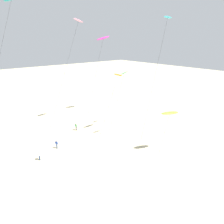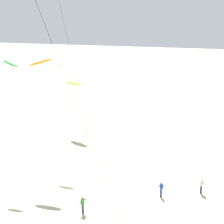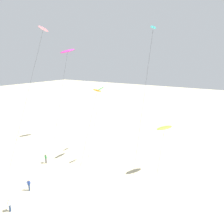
{
  "view_description": "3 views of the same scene",
  "coord_description": "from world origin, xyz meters",
  "px_view_note": "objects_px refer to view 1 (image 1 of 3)",
  "views": [
    {
      "loc": [
        24.03,
        -8.87,
        18.95
      ],
      "look_at": [
        -0.81,
        11.54,
        6.8
      ],
      "focal_mm": 30.26,
      "sensor_mm": 36.0,
      "label": 1
    },
    {
      "loc": [
        -32.92,
        0.33,
        17.54
      ],
      "look_at": [
        1.33,
        9.87,
        5.87
      ],
      "focal_mm": 48.83,
      "sensor_mm": 36.0,
      "label": 2
    },
    {
      "loc": [
        17.34,
        -12.41,
        17.62
      ],
      "look_at": [
        0.89,
        12.68,
        10.19
      ],
      "focal_mm": 33.46,
      "sensor_mm": 36.0,
      "label": 3
    }
  ],
  "objects_px": {
    "kite_lime": "(170,113)",
    "kite_pink": "(78,22)",
    "kite_flyer_furthest": "(57,144)",
    "kite_magenta": "(103,38)",
    "kite_flyer_nearest": "(76,127)",
    "kite_cyan": "(166,25)",
    "kite_green": "(124,74)",
    "kite_flyer_middle": "(39,156)",
    "kite_orange": "(118,75)",
    "kite_teal": "(11,2)"
  },
  "relations": [
    {
      "from": "kite_magenta",
      "to": "kite_flyer_furthest",
      "type": "xyz_separation_m",
      "value": [
        9.61,
        -18.37,
        -18.61
      ]
    },
    {
      "from": "kite_magenta",
      "to": "kite_orange",
      "type": "height_order",
      "value": "kite_magenta"
    },
    {
      "from": "kite_green",
      "to": "kite_flyer_nearest",
      "type": "height_order",
      "value": "kite_green"
    },
    {
      "from": "kite_pink",
      "to": "kite_flyer_nearest",
      "type": "xyz_separation_m",
      "value": [
        2.45,
        -3.49,
        -21.73
      ]
    },
    {
      "from": "kite_flyer_middle",
      "to": "kite_cyan",
      "type": "bearing_deg",
      "value": 64.85
    },
    {
      "from": "kite_magenta",
      "to": "kite_teal",
      "type": "height_order",
      "value": "kite_teal"
    },
    {
      "from": "kite_orange",
      "to": "kite_flyer_middle",
      "type": "xyz_separation_m",
      "value": [
        -0.29,
        -17.16,
        -11.6
      ]
    },
    {
      "from": "kite_teal",
      "to": "kite_flyer_nearest",
      "type": "bearing_deg",
      "value": 71.13
    },
    {
      "from": "kite_lime",
      "to": "kite_pink",
      "type": "height_order",
      "value": "kite_pink"
    },
    {
      "from": "kite_flyer_nearest",
      "to": "kite_lime",
      "type": "bearing_deg",
      "value": 23.8
    },
    {
      "from": "kite_green",
      "to": "kite_flyer_furthest",
      "type": "relative_size",
      "value": 7.77
    },
    {
      "from": "kite_flyer_middle",
      "to": "kite_flyer_furthest",
      "type": "relative_size",
      "value": 1.0
    },
    {
      "from": "kite_orange",
      "to": "kite_cyan",
      "type": "bearing_deg",
      "value": 13.93
    },
    {
      "from": "kite_pink",
      "to": "kite_flyer_nearest",
      "type": "bearing_deg",
      "value": -54.96
    },
    {
      "from": "kite_green",
      "to": "kite_teal",
      "type": "xyz_separation_m",
      "value": [
        -8.14,
        -18.05,
        12.69
      ]
    },
    {
      "from": "kite_flyer_nearest",
      "to": "kite_flyer_middle",
      "type": "relative_size",
      "value": 1.0
    },
    {
      "from": "kite_green",
      "to": "kite_flyer_middle",
      "type": "height_order",
      "value": "kite_green"
    },
    {
      "from": "kite_cyan",
      "to": "kite_magenta",
      "type": "height_order",
      "value": "kite_cyan"
    },
    {
      "from": "kite_green",
      "to": "kite_pink",
      "type": "bearing_deg",
      "value": -142.1
    },
    {
      "from": "kite_green",
      "to": "kite_lime",
      "type": "bearing_deg",
      "value": -6.14
    },
    {
      "from": "kite_magenta",
      "to": "kite_teal",
      "type": "distance_m",
      "value": 21.21
    },
    {
      "from": "kite_teal",
      "to": "kite_flyer_furthest",
      "type": "xyz_separation_m",
      "value": [
        7.43,
        2.02,
        -24.05
      ]
    },
    {
      "from": "kite_magenta",
      "to": "kite_flyer_nearest",
      "type": "relative_size",
      "value": 12.17
    },
    {
      "from": "kite_orange",
      "to": "kite_flyer_nearest",
      "type": "bearing_deg",
      "value": -133.8
    },
    {
      "from": "kite_cyan",
      "to": "kite_flyer_furthest",
      "type": "bearing_deg",
      "value": -124.74
    },
    {
      "from": "kite_magenta",
      "to": "kite_teal",
      "type": "xyz_separation_m",
      "value": [
        2.18,
        -20.39,
        5.44
      ]
    },
    {
      "from": "kite_cyan",
      "to": "kite_orange",
      "type": "relative_size",
      "value": 1.72
    },
    {
      "from": "kite_green",
      "to": "kite_pink",
      "type": "xyz_separation_m",
      "value": [
        -7.64,
        -5.95,
        10.37
      ]
    },
    {
      "from": "kite_cyan",
      "to": "kite_pink",
      "type": "xyz_separation_m",
      "value": [
        -17.67,
        -5.4,
        1.35
      ]
    },
    {
      "from": "kite_orange",
      "to": "kite_flyer_nearest",
      "type": "height_order",
      "value": "kite_orange"
    },
    {
      "from": "kite_green",
      "to": "kite_teal",
      "type": "bearing_deg",
      "value": -114.27
    },
    {
      "from": "kite_green",
      "to": "kite_orange",
      "type": "relative_size",
      "value": 0.99
    },
    {
      "from": "kite_green",
      "to": "kite_flyer_nearest",
      "type": "bearing_deg",
      "value": -118.83
    },
    {
      "from": "kite_magenta",
      "to": "kite_green",
      "type": "bearing_deg",
      "value": -12.75
    },
    {
      "from": "kite_cyan",
      "to": "kite_green",
      "type": "bearing_deg",
      "value": 176.89
    },
    {
      "from": "kite_cyan",
      "to": "kite_orange",
      "type": "distance_m",
      "value": 12.6
    },
    {
      "from": "kite_orange",
      "to": "kite_flyer_nearest",
      "type": "relative_size",
      "value": 7.86
    },
    {
      "from": "kite_flyer_middle",
      "to": "kite_orange",
      "type": "bearing_deg",
      "value": 89.02
    },
    {
      "from": "kite_pink",
      "to": "kite_flyer_furthest",
      "type": "xyz_separation_m",
      "value": [
        6.93,
        -10.09,
        -21.73
      ]
    },
    {
      "from": "kite_orange",
      "to": "kite_pink",
      "type": "relative_size",
      "value": 0.56
    },
    {
      "from": "kite_green",
      "to": "kite_magenta",
      "type": "xyz_separation_m",
      "value": [
        -10.32,
        2.34,
        7.25
      ]
    },
    {
      "from": "kite_green",
      "to": "kite_lime",
      "type": "xyz_separation_m",
      "value": [
        13.03,
        -1.4,
        -4.63
      ]
    },
    {
      "from": "kite_green",
      "to": "kite_cyan",
      "type": "bearing_deg",
      "value": -3.11
    },
    {
      "from": "kite_flyer_furthest",
      "to": "kite_teal",
      "type": "bearing_deg",
      "value": -164.81
    },
    {
      "from": "kite_teal",
      "to": "kite_flyer_middle",
      "type": "height_order",
      "value": "kite_teal"
    },
    {
      "from": "kite_pink",
      "to": "kite_magenta",
      "type": "bearing_deg",
      "value": 107.91
    },
    {
      "from": "kite_pink",
      "to": "kite_cyan",
      "type": "bearing_deg",
      "value": 17.01
    },
    {
      "from": "kite_lime",
      "to": "kite_flyer_middle",
      "type": "relative_size",
      "value": 4.69
    },
    {
      "from": "kite_teal",
      "to": "kite_cyan",
      "type": "bearing_deg",
      "value": 43.94
    },
    {
      "from": "kite_lime",
      "to": "kite_flyer_furthest",
      "type": "distance_m",
      "value": 21.17
    }
  ]
}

